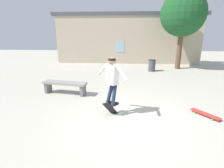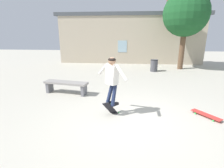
# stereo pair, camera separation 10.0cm
# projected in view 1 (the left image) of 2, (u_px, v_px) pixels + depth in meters

# --- Properties ---
(ground_plane) EXTENTS (40.00, 40.00, 0.00)m
(ground_plane) POSITION_uv_depth(u_px,v_px,m) (131.00, 120.00, 5.01)
(ground_plane) COLOR #B2AD9E
(building_backdrop) EXTENTS (11.86, 0.52, 4.88)m
(building_backdrop) POSITION_uv_depth(u_px,v_px,m) (128.00, 38.00, 13.64)
(building_backdrop) COLOR #B7A88E
(building_backdrop) RESTS_ON ground_plane
(tree_right) EXTENTS (2.87, 2.87, 4.99)m
(tree_right) POSITION_uv_depth(u_px,v_px,m) (183.00, 14.00, 11.13)
(tree_right) COLOR brown
(tree_right) RESTS_ON ground_plane
(park_bench) EXTENTS (1.85, 0.74, 0.50)m
(park_bench) POSITION_uv_depth(u_px,v_px,m) (65.00, 85.00, 7.03)
(park_bench) COLOR gray
(park_bench) RESTS_ON ground_plane
(trash_bin) EXTENTS (0.49, 0.49, 0.76)m
(trash_bin) POSITION_uv_depth(u_px,v_px,m) (152.00, 65.00, 11.21)
(trash_bin) COLOR #47474C
(trash_bin) RESTS_ON ground_plane
(skater) EXTENTS (0.94, 0.84, 1.43)m
(skater) POSITION_uv_depth(u_px,v_px,m) (112.00, 77.00, 5.02)
(skater) COLOR silver
(skateboard_flipping) EXTENTS (0.54, 0.45, 0.70)m
(skateboard_flipping) POSITION_uv_depth(u_px,v_px,m) (112.00, 110.00, 5.31)
(skateboard_flipping) COLOR black
(skateboard_resting) EXTENTS (0.69, 0.82, 0.08)m
(skateboard_resting) POSITION_uv_depth(u_px,v_px,m) (205.00, 114.00, 5.22)
(skateboard_resting) COLOR red
(skateboard_resting) RESTS_ON ground_plane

